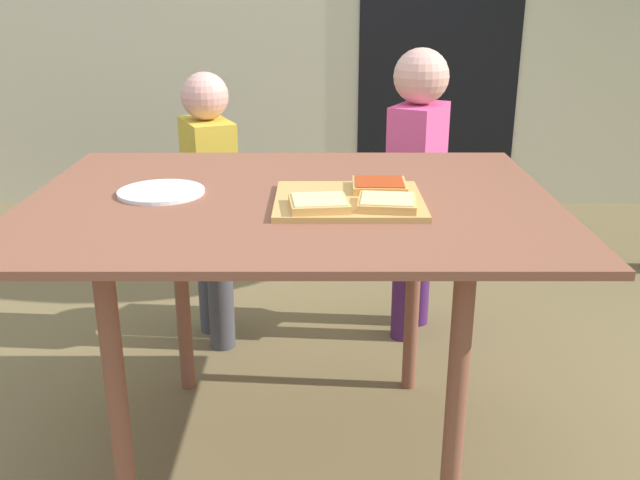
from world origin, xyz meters
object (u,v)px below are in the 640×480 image
at_px(dining_table, 292,230).
at_px(plate_white_left, 162,192).
at_px(pizza_slice_near_right, 388,202).
at_px(child_right, 417,174).
at_px(cutting_board, 349,201).
at_px(child_left, 211,197).
at_px(pizza_slice_near_left, 320,203).
at_px(pizza_slice_far_right, 380,185).

xyz_separation_m(dining_table, plate_white_left, (-0.32, 0.02, 0.09)).
xyz_separation_m(pizza_slice_near_right, child_right, (0.19, 0.89, -0.17)).
relative_size(pizza_slice_near_right, plate_white_left, 0.67).
height_order(cutting_board, child_right, child_right).
height_order(pizza_slice_near_right, child_right, child_right).
bearing_deg(child_left, plate_white_left, -90.93).
bearing_deg(dining_table, child_left, 113.90).
height_order(pizza_slice_near_right, child_left, child_left).
relative_size(pizza_slice_near_left, plate_white_left, 0.67).
height_order(dining_table, pizza_slice_far_right, pizza_slice_far_right).
distance_m(pizza_slice_near_right, child_right, 0.93).
distance_m(dining_table, child_left, 0.77).
distance_m(cutting_board, child_right, 0.88).
distance_m(cutting_board, pizza_slice_near_left, 0.10).
relative_size(pizza_slice_near_right, child_left, 0.15).
bearing_deg(plate_white_left, child_right, 45.42).
xyz_separation_m(pizza_slice_near_left, child_right, (0.34, 0.90, -0.17)).
xyz_separation_m(cutting_board, pizza_slice_far_right, (0.08, 0.07, 0.02)).
xyz_separation_m(dining_table, pizza_slice_near_left, (0.07, -0.13, 0.11)).
height_order(pizza_slice_near_left, pizza_slice_far_right, same).
distance_m(plate_white_left, child_left, 0.71).
bearing_deg(pizza_slice_near_left, child_right, 69.14).
height_order(dining_table, child_left, child_left).
distance_m(pizza_slice_near_left, plate_white_left, 0.42).
xyz_separation_m(child_left, child_right, (0.72, 0.07, 0.06)).
relative_size(dining_table, pizza_slice_far_right, 9.59).
bearing_deg(pizza_slice_near_left, plate_white_left, 158.00).
bearing_deg(child_left, pizza_slice_near_right, -57.24).
bearing_deg(pizza_slice_near_left, pizza_slice_far_right, 45.59).
relative_size(pizza_slice_near_left, pizza_slice_far_right, 1.07).
bearing_deg(pizza_slice_near_right, child_right, 78.07).
distance_m(pizza_slice_near_right, pizza_slice_near_left, 0.15).
distance_m(dining_table, pizza_slice_near_right, 0.28).
bearing_deg(plate_white_left, pizza_slice_far_right, -0.72).
xyz_separation_m(pizza_slice_near_left, child_left, (-0.38, 0.83, -0.23)).
xyz_separation_m(pizza_slice_far_right, child_left, (-0.53, 0.68, -0.23)).
xyz_separation_m(cutting_board, child_left, (-0.45, 0.76, -0.21)).
distance_m(pizza_slice_far_right, plate_white_left, 0.54).
distance_m(cutting_board, pizza_slice_far_right, 0.11).
xyz_separation_m(dining_table, child_left, (-0.31, 0.70, -0.12)).
bearing_deg(child_right, child_left, -174.64).
bearing_deg(cutting_board, pizza_slice_near_left, -132.42).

